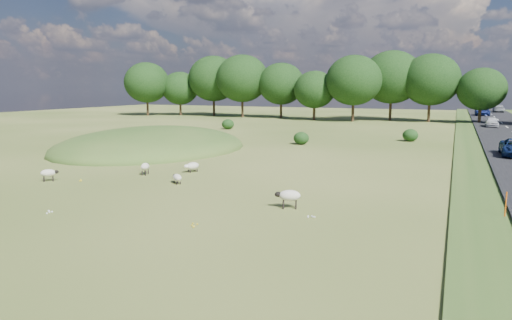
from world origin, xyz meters
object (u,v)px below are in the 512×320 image
(sheep_1, at_px, (49,173))
(sheep_3, at_px, (177,178))
(car_2, at_px, (499,109))
(marker_post, at_px, (506,206))
(sheep_0, at_px, (289,196))
(sheep_2, at_px, (192,166))
(car_4, at_px, (492,122))
(sheep_4, at_px, (145,167))
(car_0, at_px, (482,111))

(sheep_1, xyz_separation_m, sheep_3, (7.44, 2.55, -0.15))
(sheep_3, xyz_separation_m, car_2, (23.12, 90.01, 0.65))
(marker_post, xyz_separation_m, sheep_1, (-24.43, -2.04, -0.08))
(sheep_0, relative_size, sheep_2, 1.06)
(car_2, distance_m, car_4, 42.26)
(sheep_1, xyz_separation_m, car_4, (26.76, 50.47, 0.40))
(marker_post, xyz_separation_m, sheep_4, (-20.41, 2.02, -0.06))
(car_0, distance_m, car_4, 27.58)
(marker_post, xyz_separation_m, sheep_0, (-9.10, -2.07, 0.02))
(sheep_0, relative_size, car_0, 0.23)
(sheep_4, distance_m, car_2, 92.40)
(sheep_2, bearing_deg, marker_post, 100.94)
(sheep_1, height_order, sheep_3, sheep_1)
(sheep_1, distance_m, car_2, 97.48)
(sheep_2, distance_m, car_0, 74.84)
(sheep_3, height_order, car_4, car_4)
(sheep_3, relative_size, car_0, 0.18)
(sheep_0, distance_m, sheep_3, 8.31)
(sheep_0, bearing_deg, car_2, -116.80)
(sheep_1, relative_size, car_4, 0.24)
(marker_post, height_order, car_4, car_4)
(sheep_0, height_order, car_0, car_0)
(marker_post, xyz_separation_m, sheep_2, (-18.12, 4.03, -0.18))
(sheep_2, height_order, car_4, car_4)
(sheep_4, bearing_deg, car_2, -34.54)
(sheep_4, bearing_deg, sheep_1, 117.38)
(marker_post, bearing_deg, sheep_1, -175.23)
(sheep_4, bearing_deg, sheep_2, -66.61)
(sheep_4, relative_size, car_4, 0.28)
(sheep_4, bearing_deg, car_0, -34.93)
(sheep_2, relative_size, sheep_4, 1.07)
(marker_post, distance_m, car_0, 76.06)
(sheep_2, bearing_deg, sheep_3, 41.14)
(sheep_2, height_order, car_2, car_2)
(car_2, bearing_deg, sheep_0, 80.66)
(sheep_0, relative_size, sheep_3, 1.29)
(sheep_1, bearing_deg, sheep_2, -0.86)
(sheep_1, bearing_deg, car_0, 26.38)
(car_0, bearing_deg, marker_post, -91.75)
(sheep_1, xyz_separation_m, sheep_4, (4.02, 4.05, 0.02))
(car_4, bearing_deg, car_2, 84.84)
(sheep_4, bearing_deg, marker_post, -113.49)
(car_0, relative_size, car_2, 1.04)
(sheep_2, distance_m, sheep_4, 3.06)
(sheep_4, bearing_deg, sheep_3, -131.61)
(sheep_3, bearing_deg, car_4, -74.33)
(sheep_0, height_order, sheep_3, sheep_0)
(sheep_0, bearing_deg, car_0, -115.79)
(sheep_1, bearing_deg, sheep_0, -44.82)
(sheep_0, height_order, sheep_1, sheep_0)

